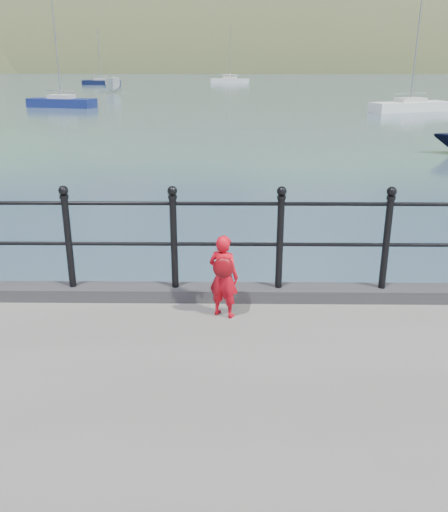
{
  "coord_description": "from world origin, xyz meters",
  "views": [
    {
      "loc": [
        0.04,
        -5.96,
        3.64
      ],
      "look_at": [
        -0.03,
        -0.2,
        1.55
      ],
      "focal_mm": 38.0,
      "sensor_mm": 36.0,
      "label": 1
    }
  ],
  "objects_px": {
    "railing": "(227,232)",
    "child": "(224,276)",
    "sailboat_near": "(410,107)",
    "launch_white": "(113,84)",
    "sailboat_deep": "(230,81)",
    "sailboat_left": "(101,83)",
    "sailboat_port": "(62,103)"
  },
  "relations": [
    {
      "from": "child",
      "to": "sailboat_deep",
      "type": "height_order",
      "value": "sailboat_deep"
    },
    {
      "from": "sailboat_left",
      "to": "sailboat_port",
      "type": "relative_size",
      "value": 1.02
    },
    {
      "from": "railing",
      "to": "sailboat_port",
      "type": "bearing_deg",
      "value": 109.12
    },
    {
      "from": "railing",
      "to": "sailboat_deep",
      "type": "distance_m",
      "value": 88.17
    },
    {
      "from": "sailboat_deep",
      "to": "sailboat_near",
      "type": "distance_m",
      "value": 53.86
    },
    {
      "from": "child",
      "to": "sailboat_port",
      "type": "xyz_separation_m",
      "value": [
        -13.65,
        39.93,
        -1.13
      ]
    },
    {
      "from": "launch_white",
      "to": "sailboat_port",
      "type": "height_order",
      "value": "sailboat_port"
    },
    {
      "from": "sailboat_near",
      "to": "sailboat_port",
      "type": "height_order",
      "value": "sailboat_near"
    },
    {
      "from": "launch_white",
      "to": "sailboat_left",
      "type": "relative_size",
      "value": 0.58
    },
    {
      "from": "sailboat_deep",
      "to": "sailboat_left",
      "type": "distance_m",
      "value": 21.0
    },
    {
      "from": "railing",
      "to": "launch_white",
      "type": "height_order",
      "value": "railing"
    },
    {
      "from": "railing",
      "to": "child",
      "type": "bearing_deg",
      "value": -94.02
    },
    {
      "from": "sailboat_deep",
      "to": "sailboat_port",
      "type": "relative_size",
      "value": 1.13
    },
    {
      "from": "railing",
      "to": "sailboat_near",
      "type": "relative_size",
      "value": 2.14
    },
    {
      "from": "child",
      "to": "sailboat_port",
      "type": "bearing_deg",
      "value": -46.28
    },
    {
      "from": "child",
      "to": "sailboat_left",
      "type": "bearing_deg",
      "value": -51.47
    },
    {
      "from": "sailboat_deep",
      "to": "sailboat_left",
      "type": "height_order",
      "value": "sailboat_deep"
    },
    {
      "from": "launch_white",
      "to": "sailboat_left",
      "type": "height_order",
      "value": "sailboat_left"
    },
    {
      "from": "sailboat_deep",
      "to": "sailboat_port",
      "type": "height_order",
      "value": "sailboat_deep"
    },
    {
      "from": "railing",
      "to": "sailboat_port",
      "type": "xyz_separation_m",
      "value": [
        -13.68,
        39.48,
        -1.48
      ]
    },
    {
      "from": "child",
      "to": "sailboat_near",
      "type": "height_order",
      "value": "sailboat_near"
    },
    {
      "from": "launch_white",
      "to": "sailboat_left",
      "type": "bearing_deg",
      "value": 94.79
    },
    {
      "from": "railing",
      "to": "launch_white",
      "type": "relative_size",
      "value": 3.81
    },
    {
      "from": "sailboat_near",
      "to": "child",
      "type": "bearing_deg",
      "value": -131.45
    },
    {
      "from": "launch_white",
      "to": "sailboat_port",
      "type": "bearing_deg",
      "value": -101.39
    },
    {
      "from": "launch_white",
      "to": "railing",
      "type": "bearing_deg",
      "value": -88.82
    },
    {
      "from": "railing",
      "to": "sailboat_left",
      "type": "distance_m",
      "value": 83.29
    },
    {
      "from": "child",
      "to": "railing",
      "type": "bearing_deg",
      "value": -69.18
    },
    {
      "from": "sailboat_near",
      "to": "sailboat_left",
      "type": "bearing_deg",
      "value": 105.21
    },
    {
      "from": "child",
      "to": "sailboat_port",
      "type": "distance_m",
      "value": 42.21
    },
    {
      "from": "railing",
      "to": "sailboat_near",
      "type": "distance_m",
      "value": 38.45
    },
    {
      "from": "sailboat_left",
      "to": "child",
      "type": "bearing_deg",
      "value": -63.6
    }
  ]
}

